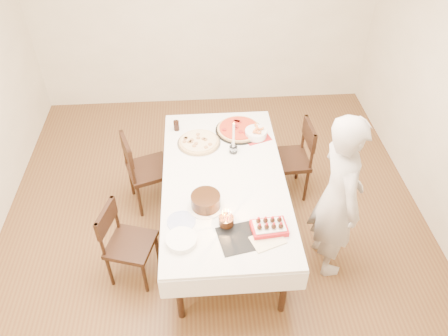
{
  "coord_description": "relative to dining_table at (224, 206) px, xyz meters",
  "views": [
    {
      "loc": [
        -0.13,
        -3.02,
        3.52
      ],
      "look_at": [
        0.08,
        -0.04,
        0.88
      ],
      "focal_mm": 35.0,
      "sensor_mm": 36.0,
      "label": 1
    }
  ],
  "objects": [
    {
      "name": "chair_left_dessert",
      "position": [
        -0.87,
        -0.46,
        0.04
      ],
      "size": [
        0.53,
        0.53,
        0.84
      ],
      "primitive_type": null,
      "rotation": [
        0.0,
        0.0,
        2.85
      ],
      "color": "black",
      "rests_on": "floor"
    },
    {
      "name": "shaker_pair",
      "position": [
        0.12,
        0.37,
        0.42
      ],
      "size": [
        0.11,
        0.11,
        0.1
      ],
      "primitive_type": null,
      "rotation": [
        0.0,
        0.0,
        0.43
      ],
      "color": "white",
      "rests_on": "dining_table"
    },
    {
      "name": "birthday_cake",
      "position": [
        -0.02,
        -0.57,
        0.46
      ],
      "size": [
        0.13,
        0.13,
        0.14
      ],
      "primitive_type": "cylinder",
      "rotation": [
        0.0,
        0.0,
        -0.02
      ],
      "color": "#3D1F10",
      "rests_on": "dining_table"
    },
    {
      "name": "dining_table",
      "position": [
        0.0,
        0.0,
        0.0
      ],
      "size": [
        1.6,
        2.34,
        0.75
      ],
      "primitive_type": "cube",
      "rotation": [
        0.0,
        0.0,
        0.23
      ],
      "color": "white",
      "rests_on": "floor"
    },
    {
      "name": "china_plate",
      "position": [
        -0.4,
        -0.51,
        0.38
      ],
      "size": [
        0.28,
        0.28,
        0.01
      ],
      "primitive_type": "cylinder",
      "rotation": [
        0.0,
        0.0,
        0.19
      ],
      "color": "white",
      "rests_on": "dining_table"
    },
    {
      "name": "pasta_bowl",
      "position": [
        0.37,
        0.61,
        0.42
      ],
      "size": [
        0.28,
        0.28,
        0.07
      ],
      "primitive_type": "cylinder",
      "rotation": [
        0.0,
        0.0,
        -0.31
      ],
      "color": "white",
      "rests_on": "dining_table"
    },
    {
      "name": "chair_right_savory",
      "position": [
        0.74,
        0.56,
        0.08
      ],
      "size": [
        0.48,
        0.48,
        0.91
      ],
      "primitive_type": null,
      "rotation": [
        0.0,
        0.0,
        0.04
      ],
      "color": "black",
      "rests_on": "floor"
    },
    {
      "name": "plate_stack",
      "position": [
        -0.39,
        -0.73,
        0.4
      ],
      "size": [
        0.28,
        0.28,
        0.05
      ],
      "primitive_type": "cylinder",
      "rotation": [
        0.0,
        0.0,
        0.14
      ],
      "color": "white",
      "rests_on": "dining_table"
    },
    {
      "name": "layer_cake",
      "position": [
        -0.18,
        -0.35,
        0.44
      ],
      "size": [
        0.34,
        0.34,
        0.13
      ],
      "primitive_type": "cylinder",
      "rotation": [
        0.0,
        0.0,
        -0.05
      ],
      "color": "black",
      "rests_on": "dining_table"
    },
    {
      "name": "taper_candle",
      "position": [
        0.12,
        0.38,
        0.56
      ],
      "size": [
        0.1,
        0.1,
        0.37
      ],
      "primitive_type": "cylinder",
      "rotation": [
        0.0,
        0.0,
        -0.25
      ],
      "color": "white",
      "rests_on": "dining_table"
    },
    {
      "name": "cake_board",
      "position": [
        0.06,
        -0.72,
        0.38
      ],
      "size": [
        0.37,
        0.37,
        0.01
      ],
      "primitive_type": "cube",
      "rotation": [
        0.0,
        0.0,
        0.2
      ],
      "color": "black",
      "rests_on": "dining_table"
    },
    {
      "name": "pizza_pepperoni",
      "position": [
        0.21,
        0.73,
        0.4
      ],
      "size": [
        0.63,
        0.63,
        0.04
      ],
      "primitive_type": "cylinder",
      "rotation": [
        0.0,
        0.0,
        -0.32
      ],
      "color": "red",
      "rests_on": "dining_table"
    },
    {
      "name": "strawberry_box",
      "position": [
        0.33,
        -0.65,
        0.41
      ],
      "size": [
        0.31,
        0.22,
        0.07
      ],
      "primitive_type": null,
      "rotation": [
        0.0,
        0.0,
        0.09
      ],
      "color": "#AE131A",
      "rests_on": "dining_table"
    },
    {
      "name": "box_lid",
      "position": [
        0.3,
        -0.76,
        0.38
      ],
      "size": [
        0.31,
        0.26,
        0.02
      ],
      "primitive_type": "cube",
      "rotation": [
        0.0,
        0.0,
        0.35
      ],
      "color": "beige",
      "rests_on": "dining_table"
    },
    {
      "name": "person",
      "position": [
        0.95,
        -0.42,
        0.47
      ],
      "size": [
        0.46,
        0.65,
        1.69
      ],
      "primitive_type": "imported",
      "rotation": [
        0.0,
        0.0,
        1.67
      ],
      "color": "beige",
      "rests_on": "floor"
    },
    {
      "name": "pizza_white",
      "position": [
        -0.22,
        0.54,
        0.4
      ],
      "size": [
        0.56,
        0.56,
        0.04
      ],
      "primitive_type": "cylinder",
      "rotation": [
        0.0,
        0.0,
        0.33
      ],
      "color": "beige",
      "rests_on": "dining_table"
    },
    {
      "name": "floor",
      "position": [
        -0.08,
        0.04,
        -0.38
      ],
      "size": [
        5.0,
        5.0,
        0.0
      ],
      "primitive_type": "plane",
      "color": "brown",
      "rests_on": "ground"
    },
    {
      "name": "red_placemat",
      "position": [
        0.38,
        0.63,
        0.38
      ],
      "size": [
        0.33,
        0.33,
        0.01
      ],
      "primitive_type": "cube",
      "rotation": [
        0.0,
        0.0,
        0.33
      ],
      "color": "#B21E1E",
      "rests_on": "dining_table"
    },
    {
      "name": "cola_glass",
      "position": [
        -0.45,
        0.79,
        0.43
      ],
      "size": [
        0.08,
        0.08,
        0.11
      ],
      "primitive_type": "cylinder",
      "rotation": [
        0.0,
        0.0,
        0.39
      ],
      "color": "black",
      "rests_on": "dining_table"
    },
    {
      "name": "chair_left_savory",
      "position": [
        -0.76,
        0.51,
        0.08
      ],
      "size": [
        0.59,
        0.59,
        0.91
      ],
      "primitive_type": null,
      "rotation": [
        0.0,
        0.0,
        3.47
      ],
      "color": "black",
      "rests_on": "floor"
    },
    {
      "name": "wall_back",
      "position": [
        -0.08,
        2.54,
        0.98
      ],
      "size": [
        4.5,
        0.04,
        2.7
      ],
      "primitive_type": "cube",
      "color": "beige",
      "rests_on": "floor"
    }
  ]
}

